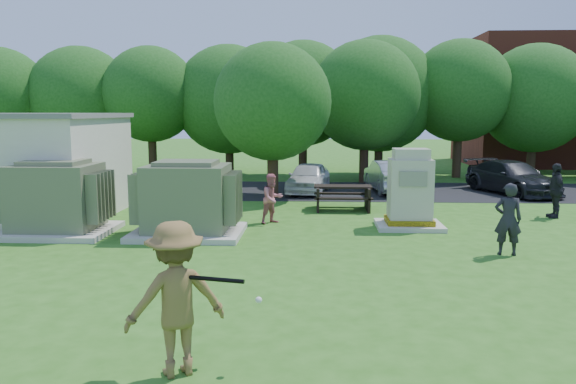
# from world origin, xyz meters

# --- Properties ---
(ground) EXTENTS (120.00, 120.00, 0.00)m
(ground) POSITION_xyz_m (0.00, 0.00, 0.00)
(ground) COLOR #2D6619
(ground) RESTS_ON ground
(parking_strip) EXTENTS (20.00, 6.00, 0.01)m
(parking_strip) POSITION_xyz_m (7.00, 13.50, 0.01)
(parking_strip) COLOR #232326
(parking_strip) RESTS_ON ground
(transformer_left) EXTENTS (3.00, 2.40, 2.07)m
(transformer_left) POSITION_xyz_m (-6.50, 4.50, 0.97)
(transformer_left) COLOR beige
(transformer_left) RESTS_ON ground
(transformer_right) EXTENTS (3.00, 2.40, 2.07)m
(transformer_right) POSITION_xyz_m (-2.80, 4.50, 0.97)
(transformer_right) COLOR beige
(transformer_right) RESTS_ON ground
(generator_cabinet) EXTENTS (1.92, 1.57, 2.33)m
(generator_cabinet) POSITION_xyz_m (3.48, 5.84, 1.02)
(generator_cabinet) COLOR beige
(generator_cabinet) RESTS_ON ground
(picnic_table) EXTENTS (1.99, 1.49, 0.85)m
(picnic_table) POSITION_xyz_m (1.66, 8.79, 0.53)
(picnic_table) COLOR black
(picnic_table) RESTS_ON ground
(batter) EXTENTS (1.51, 1.26, 2.02)m
(batter) POSITION_xyz_m (-1.04, -3.73, 1.01)
(batter) COLOR brown
(batter) RESTS_ON ground
(person_by_generator) EXTENTS (0.69, 0.50, 1.74)m
(person_by_generator) POSITION_xyz_m (5.30, 2.74, 0.87)
(person_by_generator) COLOR black
(person_by_generator) RESTS_ON ground
(person_at_picnic) EXTENTS (0.94, 0.92, 1.53)m
(person_at_picnic) POSITION_xyz_m (-0.60, 6.27, 0.76)
(person_at_picnic) COLOR #C66971
(person_at_picnic) RESTS_ON ground
(person_walking_right) EXTENTS (0.49, 1.06, 1.77)m
(person_walking_right) POSITION_xyz_m (8.42, 7.68, 0.88)
(person_walking_right) COLOR black
(person_walking_right) RESTS_ON ground
(car_white) EXTENTS (2.08, 3.95, 1.28)m
(car_white) POSITION_xyz_m (0.39, 12.93, 0.64)
(car_white) COLOR white
(car_white) RESTS_ON ground
(car_silver_a) EXTENTS (1.91, 4.29, 1.37)m
(car_silver_a) POSITION_xyz_m (3.84, 13.34, 0.68)
(car_silver_a) COLOR #A8A9AD
(car_silver_a) RESTS_ON ground
(car_dark) EXTENTS (3.39, 5.06, 1.36)m
(car_dark) POSITION_xyz_m (8.87, 13.05, 0.68)
(car_dark) COLOR black
(car_dark) RESTS_ON ground
(batting_equipment) EXTENTS (1.04, 0.52, 0.47)m
(batting_equipment) POSITION_xyz_m (-0.52, -3.79, 1.26)
(batting_equipment) COLOR black
(batting_equipment) RESTS_ON ground
(tree_row) EXTENTS (41.30, 13.30, 7.30)m
(tree_row) POSITION_xyz_m (1.75, 18.50, 4.15)
(tree_row) COLOR #47301E
(tree_row) RESTS_ON ground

